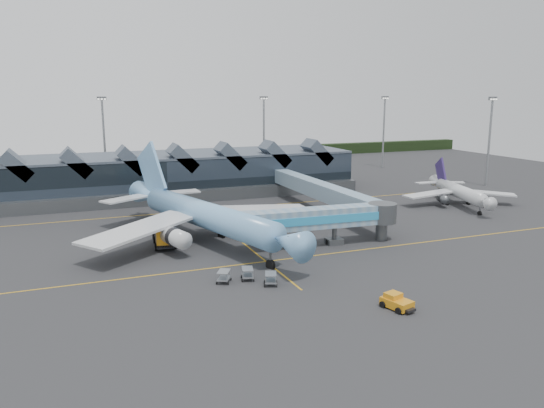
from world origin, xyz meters
name	(u,v)px	position (x,y,z in m)	size (l,w,h in m)	color
ground	(248,247)	(0.00, 0.00, 0.00)	(260.00, 260.00, 0.00)	#27272A
taxi_stripes	(229,231)	(0.00, 10.00, 0.01)	(120.00, 60.00, 0.01)	gold
tree_line_far	(143,157)	(0.00, 110.00, 2.00)	(260.00, 4.00, 4.00)	black
terminal	(160,175)	(-5.07, 47.35, 4.88)	(90.00, 22.25, 12.52)	black
light_masts	(245,134)	(21.00, 62.80, 12.49)	(132.40, 42.56, 22.45)	gray
main_airliner	(202,214)	(-5.63, 5.64, 4.46)	(39.25, 46.19, 15.16)	#6AA8D7
regional_jet	(458,191)	(51.93, 13.57, 2.92)	(23.60, 26.35, 9.19)	silver
jet_bridge	(328,218)	(11.95, -3.61, 4.25)	(26.58, 5.38, 6.11)	#688EAD
fuel_truck	(164,230)	(-11.61, 6.74, 2.07)	(4.12, 11.13, 3.70)	black
pushback_tug	(397,302)	(7.33, -28.80, 0.74)	(3.08, 4.06, 1.65)	orange
baggage_carts	(247,276)	(-5.17, -14.98, 0.84)	(7.31, 5.50, 1.50)	gray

